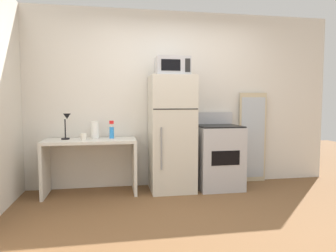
# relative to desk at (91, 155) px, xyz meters

# --- Properties ---
(ground_plane) EXTENTS (12.00, 12.00, 0.00)m
(ground_plane) POSITION_rel_desk_xyz_m (1.22, -1.36, -0.53)
(ground_plane) COLOR brown
(wall_back_white) EXTENTS (5.00, 0.10, 2.60)m
(wall_back_white) POSITION_rel_desk_xyz_m (1.22, 0.34, 0.77)
(wall_back_white) COLOR silver
(wall_back_white) RESTS_ON ground
(desk) EXTENTS (1.23, 0.54, 0.75)m
(desk) POSITION_rel_desk_xyz_m (0.00, 0.00, 0.00)
(desk) COLOR silver
(desk) RESTS_ON ground
(desk_lamp) EXTENTS (0.14, 0.12, 0.35)m
(desk_lamp) POSITION_rel_desk_xyz_m (-0.31, 0.05, 0.46)
(desk_lamp) COLOR black
(desk_lamp) RESTS_ON desk
(spray_bottle) EXTENTS (0.06, 0.06, 0.25)m
(spray_bottle) POSITION_rel_desk_xyz_m (0.29, 0.06, 0.32)
(spray_bottle) COLOR #2D8CEA
(spray_bottle) RESTS_ON desk
(paper_towel_roll) EXTENTS (0.11, 0.11, 0.24)m
(paper_towel_roll) POSITION_rel_desk_xyz_m (0.06, 0.09, 0.34)
(paper_towel_roll) COLOR white
(paper_towel_roll) RESTS_ON desk
(coffee_mug) EXTENTS (0.08, 0.08, 0.09)m
(coffee_mug) POSITION_rel_desk_xyz_m (-0.08, -0.08, 0.27)
(coffee_mug) COLOR white
(coffee_mug) RESTS_ON desk
(refrigerator) EXTENTS (0.61, 0.61, 1.62)m
(refrigerator) POSITION_rel_desk_xyz_m (1.13, -0.02, 0.28)
(refrigerator) COLOR beige
(refrigerator) RESTS_ON ground
(microwave) EXTENTS (0.46, 0.35, 0.26)m
(microwave) POSITION_rel_desk_xyz_m (1.13, -0.04, 1.22)
(microwave) COLOR #B7B7BC
(microwave) RESTS_ON refrigerator
(oven_range) EXTENTS (0.63, 0.61, 1.10)m
(oven_range) POSITION_rel_desk_xyz_m (1.82, -0.03, -0.06)
(oven_range) COLOR #B7B7BC
(oven_range) RESTS_ON ground
(leaning_mirror) EXTENTS (0.44, 0.03, 1.40)m
(leaning_mirror) POSITION_rel_desk_xyz_m (2.47, 0.23, 0.17)
(leaning_mirror) COLOR #C6B793
(leaning_mirror) RESTS_ON ground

